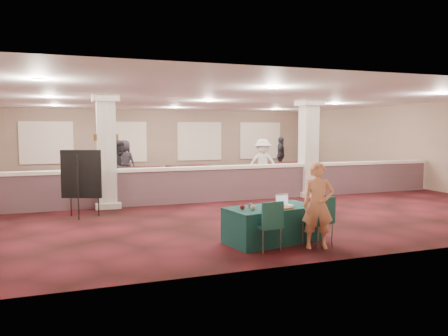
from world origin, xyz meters
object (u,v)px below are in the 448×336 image
object	(u,v)px
attendee_a	(120,168)
far_table_front_left	(134,186)
far_table_back_center	(189,173)
attendee_b	(263,163)
far_table_front_center	(137,177)
easel_board	(81,175)
far_table_front_right	(276,172)
attendee_d	(125,162)
far_table_back_right	(294,170)
conf_chair_main	(321,217)
attendee_c	(281,155)
woman	(318,205)
far_table_back_left	(110,177)
near_table	(272,224)
conf_chair_side	(269,221)

from	to	relation	value
attendee_a	far_table_front_left	bearing A→B (deg)	-94.59
far_table_back_center	attendee_a	xyz separation A→B (m)	(-3.13, -2.74, 0.57)
attendee_b	far_table_back_center	bearing A→B (deg)	156.65
far_table_front_center	far_table_back_center	bearing A→B (deg)	16.32
easel_board	far_table_front_right	world-z (taller)	easel_board
attendee_d	far_table_back_right	bearing A→B (deg)	-149.27
far_table_front_right	far_table_back_right	distance (m)	1.16
conf_chair_main	attendee_a	size ratio (longest dim) A/B	0.51
far_table_front_left	attendee_a	distance (m)	0.92
attendee_d	easel_board	bearing A→B (deg)	106.14
far_table_front_left	attendee_c	bearing A→B (deg)	33.57
woman	far_table_front_right	size ratio (longest dim) A/B	0.94
attendee_b	far_table_front_center	bearing A→B (deg)	-177.10
far_table_back_left	woman	bearing A→B (deg)	-74.44
easel_board	attendee_a	distance (m)	3.95
woman	attendee_b	world-z (taller)	attendee_b
attendee_a	attendee_d	size ratio (longest dim) A/B	1.03
attendee_c	attendee_b	bearing A→B (deg)	178.29
near_table	attendee_a	world-z (taller)	attendee_a
conf_chair_main	easel_board	size ratio (longest dim) A/B	0.55
far_table_front_left	attendee_a	world-z (taller)	attendee_a
easel_board	attendee_b	xyz separation A→B (m)	(6.69, 3.76, -0.16)
far_table_back_left	far_table_back_center	xyz separation A→B (m)	(3.28, 0.46, 0.00)
far_table_back_right	attendee_c	distance (m)	2.46
conf_chair_main	attendee_a	distance (m)	8.52
attendee_a	attendee_d	world-z (taller)	attendee_a
attendee_d	woman	bearing A→B (deg)	134.14
easel_board	attendee_d	bearing A→B (deg)	93.83
far_table_back_left	far_table_back_right	size ratio (longest dim) A/B	0.97
conf_chair_side	easel_board	xyz separation A→B (m)	(-3.15, 4.29, 0.54)
conf_chair_side	far_table_back_center	xyz separation A→B (m)	(1.34, 10.75, -0.19)
far_table_front_center	attendee_d	xyz separation A→B (m)	(-0.43, 0.52, 0.53)
woman	far_table_front_center	xyz separation A→B (m)	(-1.87, 10.20, -0.44)
far_table_back_left	conf_chair_side	bearing A→B (deg)	-79.31
attendee_b	attendee_c	size ratio (longest dim) A/B	1.00
far_table_back_right	attendee_c	world-z (taller)	attendee_c
conf_chair_main	attendee_c	xyz separation A→B (m)	(5.61, 12.78, 0.36)
conf_chair_side	attendee_b	distance (m)	8.81
far_table_front_left	far_table_back_left	distance (m)	2.95
conf_chair_side	far_table_front_right	distance (m)	11.31
far_table_back_center	attendee_c	xyz separation A→B (m)	(5.37, 2.04, 0.57)
near_table	far_table_back_center	size ratio (longest dim) A/B	1.04
conf_chair_main	attendee_d	bearing A→B (deg)	86.61
near_table	attendee_a	bearing A→B (deg)	95.01
near_table	far_table_back_right	xyz separation A→B (m)	(5.86, 9.85, 0.02)
woman	far_table_back_left	distance (m)	10.81
attendee_d	far_table_front_center	bearing A→B (deg)	161.33
far_table_back_right	far_table_front_right	bearing A→B (deg)	-162.29
far_table_back_left	far_table_front_center	bearing A→B (deg)	-11.07
near_table	easel_board	size ratio (longest dim) A/B	1.06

